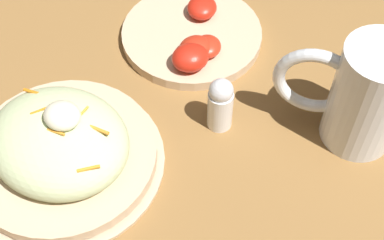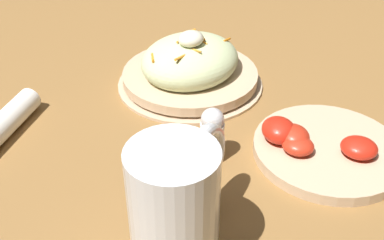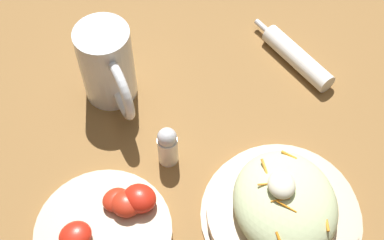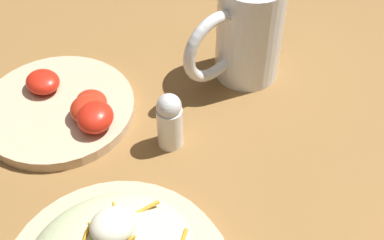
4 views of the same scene
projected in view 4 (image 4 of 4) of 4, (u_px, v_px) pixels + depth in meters
name	position (u px, v px, depth m)	size (l,w,h in m)	color
beer_mug	(247.00, 35.00, 0.71)	(0.16, 0.09, 0.14)	white
tomato_plate	(63.00, 108.00, 0.69)	(0.20, 0.20, 0.05)	#D1B28E
salt_shaker	(170.00, 120.00, 0.64)	(0.03, 0.03, 0.08)	white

